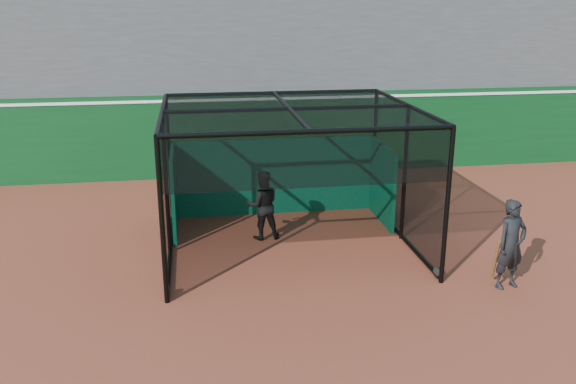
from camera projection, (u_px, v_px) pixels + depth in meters
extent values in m
plane|color=brown|center=(271.00, 301.00, 10.89)|extent=(120.00, 120.00, 0.00)
cube|color=#0B3C18|center=(234.00, 135.00, 18.52)|extent=(50.00, 0.45, 2.50)
cube|color=white|center=(233.00, 98.00, 18.19)|extent=(50.00, 0.50, 0.08)
cube|color=#4C4C4F|center=(224.00, 39.00, 21.39)|extent=(50.00, 7.85, 7.75)
cube|color=#074C32|center=(275.00, 177.00, 15.18)|extent=(5.02, 0.10, 1.90)
cylinder|color=black|center=(167.00, 292.00, 11.01)|extent=(0.08, 0.22, 0.22)
cylinder|color=black|center=(437.00, 273.00, 11.78)|extent=(0.08, 0.22, 0.22)
cylinder|color=black|center=(172.00, 215.00, 14.97)|extent=(0.08, 0.22, 0.22)
cylinder|color=black|center=(374.00, 204.00, 15.74)|extent=(0.08, 0.22, 0.22)
imported|color=black|center=(262.00, 205.00, 13.57)|extent=(0.80, 0.64, 1.57)
imported|color=black|center=(511.00, 244.00, 11.20)|extent=(0.70, 0.55, 1.70)
cylinder|color=#593819|center=(495.00, 259.00, 11.30)|extent=(0.14, 0.32, 0.83)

